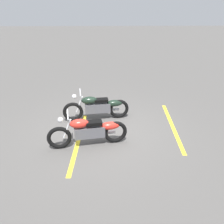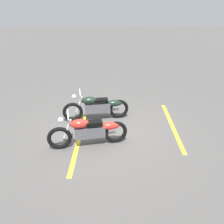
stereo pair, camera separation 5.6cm
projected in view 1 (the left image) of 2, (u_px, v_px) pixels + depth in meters
The scene contains 5 objects.
ground_plane at pixel (103, 131), 7.39m from camera, with size 60.00×60.00×0.00m, color #514F4C.
motorcycle_bright_foreground at pixel (90, 131), 6.48m from camera, with size 2.22×0.71×1.04m.
motorcycle_dark_foreground at pixel (98, 107), 7.90m from camera, with size 2.23×0.66×1.04m.
parking_stripe_near at pixel (78, 140), 6.88m from camera, with size 3.20×0.12×0.01m, color yellow.
parking_stripe_mid at pixel (172, 126), 7.66m from camera, with size 3.20×0.12×0.01m, color yellow.
Camera 1 is at (0.14, -6.39, 3.77)m, focal length 37.74 mm.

